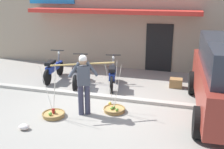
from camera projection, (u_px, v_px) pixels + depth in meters
name	position (u px, v px, depth m)	size (l,w,h in m)	color
ground_plane	(95.00, 106.00, 8.08)	(90.00, 90.00, 0.00)	gray
sidewalk_curb	(103.00, 96.00, 8.71)	(20.00, 0.24, 0.10)	#AEA89C
fruit_vendor	(84.00, 81.00, 7.30)	(1.53, 0.81, 1.70)	#38384C
fruit_basket_left_side	(54.00, 114.00, 7.41)	(0.63, 0.63, 1.45)	#B2894C
fruit_basket_right_side	(114.00, 109.00, 7.71)	(0.63, 0.63, 1.45)	#B2894C
motorcycle_nearest_shop	(53.00, 69.00, 10.34)	(0.54, 1.82, 1.09)	black
motorcycle_second_in_row	(78.00, 74.00, 9.72)	(0.58, 1.80, 1.09)	black
motorcycle_third_in_row	(112.00, 75.00, 9.57)	(0.61, 1.79, 1.09)	black
storefront_building	(128.00, 15.00, 13.91)	(13.00, 6.00, 4.20)	tan
plastic_litter_bag	(24.00, 127.00, 6.72)	(0.28, 0.22, 0.14)	silver
wooden_crate	(176.00, 83.00, 9.64)	(0.44, 0.36, 0.32)	olive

